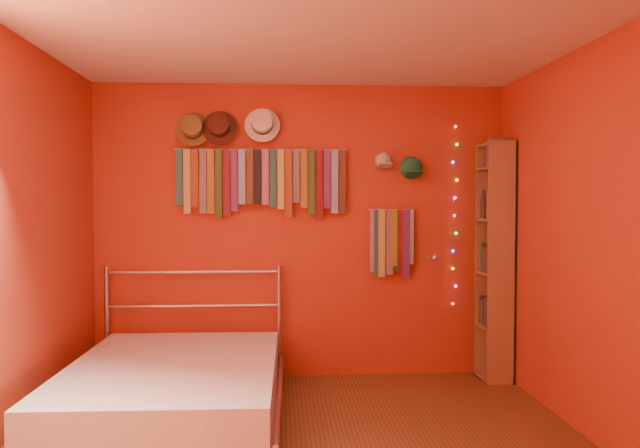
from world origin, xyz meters
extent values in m
cube|color=#B0311C|center=(0.00, 1.75, 1.25)|extent=(3.50, 0.02, 2.50)
cube|color=#B0311C|center=(1.75, 0.00, 1.25)|extent=(0.02, 3.50, 2.50)
cube|color=#B0311C|center=(-1.75, 0.00, 1.25)|extent=(0.02, 3.50, 2.50)
cube|color=white|center=(0.00, 0.00, 2.50)|extent=(3.50, 3.50, 0.02)
cylinder|color=silver|center=(-0.34, 1.70, 1.94)|extent=(1.45, 0.01, 0.01)
cube|color=#174F51|center=(-1.03, 1.69, 1.71)|extent=(0.06, 0.01, 0.47)
cube|color=tan|center=(-0.96, 1.68, 1.67)|extent=(0.06, 0.01, 0.54)
cube|color=maroon|center=(-0.90, 1.68, 1.70)|extent=(0.06, 0.01, 0.49)
cube|color=navy|center=(-0.83, 1.69, 1.67)|extent=(0.06, 0.01, 0.54)
cube|color=#95601B|center=(-0.77, 1.68, 1.67)|extent=(0.06, 0.01, 0.54)
cube|color=#22471C|center=(-0.70, 1.68, 1.66)|extent=(0.06, 0.01, 0.57)
cube|color=maroon|center=(-0.64, 1.69, 1.66)|extent=(0.06, 0.01, 0.56)
cube|color=#4A175C|center=(-0.57, 1.68, 1.68)|extent=(0.06, 0.01, 0.52)
cube|color=#7EA0E0|center=(-0.51, 1.68, 1.71)|extent=(0.06, 0.01, 0.46)
cube|color=#4D3419|center=(-0.44, 1.69, 1.71)|extent=(0.06, 0.01, 0.46)
cube|color=black|center=(-0.38, 1.68, 1.72)|extent=(0.06, 0.01, 0.46)
cube|color=#A4527F|center=(-0.31, 1.68, 1.71)|extent=(0.06, 0.01, 0.47)
cube|color=#1B5F5A|center=(-0.24, 1.69, 1.70)|extent=(0.06, 0.01, 0.48)
cube|color=#BCC04D|center=(-0.18, 1.68, 1.69)|extent=(0.06, 0.01, 0.51)
cube|color=brown|center=(-0.11, 1.68, 1.66)|extent=(0.06, 0.01, 0.58)
cube|color=#151357|center=(-0.05, 1.69, 1.72)|extent=(0.06, 0.01, 0.45)
cube|color=#93601A|center=(0.02, 1.68, 1.70)|extent=(0.06, 0.01, 0.49)
cube|color=#2D4E1F|center=(0.08, 1.68, 1.67)|extent=(0.06, 0.01, 0.56)
cube|color=maroon|center=(0.15, 1.69, 1.65)|extent=(0.06, 0.01, 0.58)
cube|color=#4B1B6D|center=(0.21, 1.68, 1.69)|extent=(0.06, 0.01, 0.50)
cube|color=#7693D1|center=(0.28, 1.68, 1.67)|extent=(0.06, 0.01, 0.54)
cube|color=#52291B|center=(0.34, 1.69, 1.68)|extent=(0.06, 0.01, 0.54)
cylinder|color=silver|center=(0.77, 1.70, 1.44)|extent=(0.40, 0.01, 0.01)
cube|color=#A35183|center=(0.61, 1.69, 1.17)|extent=(0.06, 0.01, 0.53)
cube|color=#195A51|center=(0.64, 1.68, 1.16)|extent=(0.06, 0.01, 0.56)
cube|color=tan|center=(0.68, 1.68, 1.15)|extent=(0.06, 0.01, 0.58)
cube|color=maroon|center=(0.72, 1.69, 1.19)|extent=(0.06, 0.01, 0.49)
cube|color=navy|center=(0.75, 1.68, 1.16)|extent=(0.06, 0.01, 0.56)
cube|color=olive|center=(0.79, 1.68, 1.19)|extent=(0.06, 0.01, 0.48)
cube|color=#26461C|center=(0.82, 1.69, 1.17)|extent=(0.06, 0.01, 0.53)
cube|color=maroon|center=(0.86, 1.68, 1.16)|extent=(0.06, 0.01, 0.55)
cube|color=#3F1964|center=(0.89, 1.68, 1.14)|extent=(0.06, 0.01, 0.59)
cube|color=#7DB4DF|center=(0.93, 1.69, 1.20)|extent=(0.06, 0.01, 0.47)
cylinder|color=brown|center=(-0.91, 1.69, 2.11)|extent=(0.29, 0.07, 0.29)
cylinder|color=brown|center=(-0.91, 1.64, 2.12)|extent=(0.17, 0.14, 0.19)
cylinder|color=#332314|center=(-0.91, 1.66, 2.11)|extent=(0.18, 0.06, 0.18)
cylinder|color=#482319|center=(-0.69, 1.69, 2.12)|extent=(0.29, 0.07, 0.29)
cylinder|color=#482319|center=(-0.69, 1.64, 2.13)|extent=(0.17, 0.15, 0.19)
cylinder|color=black|center=(-0.69, 1.66, 2.13)|extent=(0.18, 0.06, 0.18)
cylinder|color=white|center=(-0.33, 1.69, 2.15)|extent=(0.30, 0.07, 0.29)
cylinder|color=white|center=(-0.33, 1.64, 2.16)|extent=(0.17, 0.15, 0.19)
cylinder|color=black|center=(-0.33, 1.66, 2.15)|extent=(0.18, 0.06, 0.18)
ellipsoid|color=silver|center=(0.69, 1.70, 1.86)|extent=(0.16, 0.12, 0.16)
cube|color=silver|center=(0.69, 1.60, 1.81)|extent=(0.11, 0.08, 0.05)
ellipsoid|color=#1A7849|center=(0.94, 1.70, 1.79)|extent=(0.19, 0.14, 0.19)
cube|color=#1A7849|center=(0.94, 1.59, 1.74)|extent=(0.14, 0.10, 0.06)
sphere|color=#FF3333|center=(1.32, 1.71, 2.15)|extent=(0.02, 0.02, 0.02)
sphere|color=#33FF4C|center=(1.34, 1.71, 2.00)|extent=(0.02, 0.02, 0.02)
sphere|color=#4C66FF|center=(1.30, 1.71, 1.84)|extent=(0.02, 0.02, 0.02)
sphere|color=yellow|center=(1.34, 1.71, 1.69)|extent=(0.02, 0.02, 0.02)
sphere|color=#FF4CCC|center=(1.32, 1.71, 1.54)|extent=(0.02, 0.02, 0.02)
sphere|color=#FF3333|center=(1.32, 1.71, 1.38)|extent=(0.02, 0.02, 0.02)
sphere|color=#33FF4C|center=(1.34, 1.71, 1.23)|extent=(0.02, 0.02, 0.02)
sphere|color=#4C66FF|center=(1.31, 1.71, 1.08)|extent=(0.02, 0.02, 0.02)
sphere|color=yellow|center=(1.31, 1.71, 0.92)|extent=(0.02, 0.02, 0.02)
sphere|color=#FF4CCC|center=(1.34, 1.71, 0.77)|extent=(0.02, 0.02, 0.02)
sphere|color=#FF3333|center=(1.31, 1.71, 0.62)|extent=(0.02, 0.02, 0.02)
cylinder|color=silver|center=(1.10, 1.73, 1.02)|extent=(0.03, 0.03, 0.03)
cylinder|color=silver|center=(1.10, 1.62, 1.04)|extent=(0.01, 0.23, 0.07)
sphere|color=white|center=(1.10, 1.51, 1.04)|extent=(0.06, 0.06, 0.06)
cube|color=#9F6747|center=(1.62, 1.37, 1.00)|extent=(0.24, 0.02, 2.00)
cube|color=#9F6747|center=(1.62, 1.69, 1.00)|extent=(0.24, 0.02, 2.00)
cube|color=#9F6747|center=(1.74, 1.53, 1.00)|extent=(0.02, 0.34, 2.00)
cube|color=#9F6747|center=(1.62, 1.53, 0.02)|extent=(0.24, 0.32, 0.02)
cube|color=#9F6747|center=(1.62, 1.53, 0.45)|extent=(0.24, 0.32, 0.02)
cube|color=#9F6747|center=(1.62, 1.53, 0.90)|extent=(0.24, 0.32, 0.02)
cube|color=#9F6747|center=(1.62, 1.53, 1.35)|extent=(0.24, 0.32, 0.02)
cube|color=#9F6747|center=(1.62, 1.53, 1.78)|extent=(0.24, 0.32, 0.02)
cube|color=#9F6747|center=(1.62, 1.53, 1.98)|extent=(0.24, 0.32, 0.02)
cylinder|color=silver|center=(-1.62, 1.65, 0.48)|extent=(0.04, 0.04, 0.97)
cylinder|color=silver|center=(-0.20, 1.65, 0.48)|extent=(0.04, 0.04, 0.97)
cylinder|color=silver|center=(-0.91, 1.65, 0.36)|extent=(1.43, 0.02, 0.02)
cylinder|color=silver|center=(-0.91, 1.65, 0.63)|extent=(1.43, 0.02, 0.02)
cylinder|color=silver|center=(-0.91, 1.65, 0.92)|extent=(1.43, 0.02, 0.02)
cube|color=beige|center=(-0.91, 0.63, 0.22)|extent=(1.40, 1.96, 0.39)
cylinder|color=silver|center=(-1.62, 0.63, 0.20)|extent=(0.07, 1.93, 0.03)
cylinder|color=silver|center=(-0.20, 0.63, 0.20)|extent=(0.07, 1.93, 0.03)
camera|label=1|loc=(-0.20, -3.59, 1.50)|focal=35.00mm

